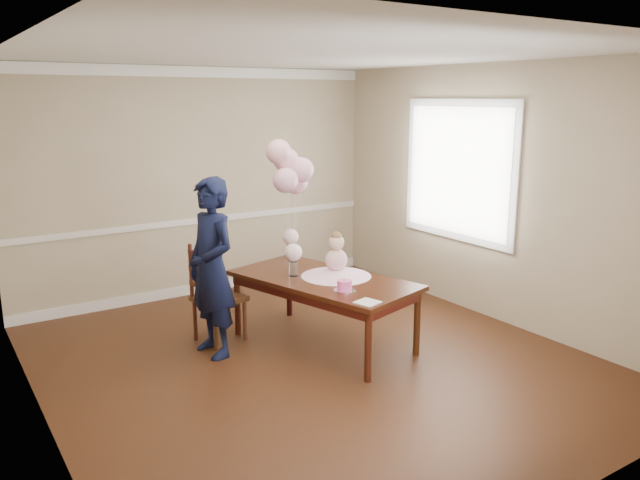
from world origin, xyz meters
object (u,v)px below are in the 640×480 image
Objects in this scene: birthday_cake at (345,285)px; woman at (212,268)px; dining_chair_seat at (219,298)px; dining_table_top at (324,280)px.

woman reaches higher than birthday_cake.
woman is (-0.18, -0.27, 0.40)m from dining_chair_seat.
dining_table_top is 0.45m from birthday_cake.
dining_chair_seat is (-0.73, 1.08, -0.29)m from birthday_cake.
dining_table_top is 1.06m from woman.
birthday_cake is (-0.06, -0.43, 0.07)m from dining_table_top.
dining_table_top is 1.05m from dining_chair_seat.
dining_table_top is 4.22× the size of dining_chair_seat.
dining_chair_seat is (-0.80, 0.64, -0.21)m from dining_table_top.
birthday_cake is 1.33m from dining_chair_seat.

